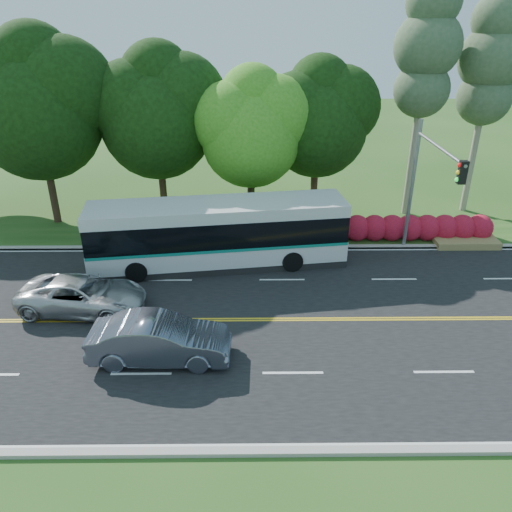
{
  "coord_description": "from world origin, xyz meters",
  "views": [
    {
      "loc": [
        -1.98,
        -17.85,
        11.79
      ],
      "look_at": [
        -1.79,
        2.0,
        2.05
      ],
      "focal_mm": 35.0,
      "sensor_mm": 36.0,
      "label": 1
    }
  ],
  "objects_px": {
    "sedan": "(160,340)",
    "suv": "(83,295)",
    "traffic_signal": "(426,176)",
    "transit_bus": "(218,235)"
  },
  "relations": [
    {
      "from": "sedan",
      "to": "suv",
      "type": "height_order",
      "value": "sedan"
    },
    {
      "from": "sedan",
      "to": "suv",
      "type": "distance_m",
      "value": 5.22
    },
    {
      "from": "traffic_signal",
      "to": "transit_bus",
      "type": "distance_m",
      "value": 10.6
    },
    {
      "from": "traffic_signal",
      "to": "suv",
      "type": "relative_size",
      "value": 1.29
    },
    {
      "from": "traffic_signal",
      "to": "sedan",
      "type": "height_order",
      "value": "traffic_signal"
    },
    {
      "from": "transit_bus",
      "to": "suv",
      "type": "bearing_deg",
      "value": -149.94
    },
    {
      "from": "traffic_signal",
      "to": "transit_bus",
      "type": "height_order",
      "value": "traffic_signal"
    },
    {
      "from": "sedan",
      "to": "suv",
      "type": "bearing_deg",
      "value": 49.89
    },
    {
      "from": "transit_bus",
      "to": "sedan",
      "type": "bearing_deg",
      "value": -110.15
    },
    {
      "from": "traffic_signal",
      "to": "sedan",
      "type": "xyz_separation_m",
      "value": [
        -11.89,
        -8.02,
        -3.79
      ]
    }
  ]
}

